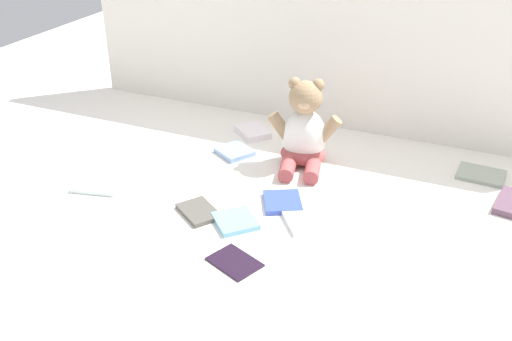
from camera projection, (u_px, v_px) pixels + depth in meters
The scene contains 12 objects.
ground_plane at pixel (266, 186), 1.54m from camera, with size 3.20×3.20×0.00m, color silver.
backdrop_drape at pixel (324, 40), 1.78m from camera, with size 1.62×0.03×0.55m, color white.
teddy_bear at pixel (304, 134), 1.61m from camera, with size 0.21×0.20×0.25m.
book_case_0 at pixel (235, 152), 1.70m from camera, with size 0.09×0.10×0.02m, color #82A5D1.
book_case_1 at pixel (307, 221), 1.39m from camera, with size 0.10×0.10×0.01m, color white.
book_case_2 at pixel (235, 261), 1.25m from camera, with size 0.08×0.11×0.01m, color black.
book_case_4 at pixel (199, 212), 1.42m from camera, with size 0.08×0.11×0.01m, color #545049.
book_case_5 at pixel (481, 175), 1.59m from camera, with size 0.10×0.12×0.01m, color #98A392.
book_case_6 at pixel (97, 186), 1.53m from camera, with size 0.07×0.12×0.02m, color white.
book_case_7 at pixel (283, 202), 1.46m from camera, with size 0.09×0.10×0.01m, color #3750BB.
book_case_8 at pixel (236, 221), 1.38m from camera, with size 0.10×0.09×0.01m, color #75B8DA.
book_case_9 at pixel (253, 132), 1.82m from camera, with size 0.08×0.11×0.02m, color white.
Camera 1 is at (0.50, -1.24, 0.78)m, focal length 40.56 mm.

